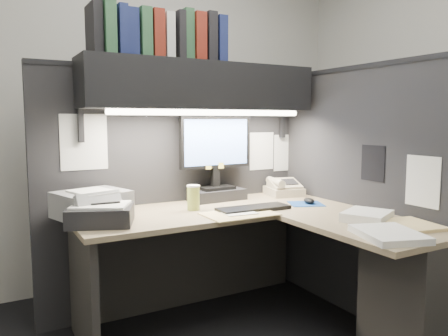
{
  "coord_description": "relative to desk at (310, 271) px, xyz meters",
  "views": [
    {
      "loc": [
        -1.15,
        -1.83,
        1.28
      ],
      "look_at": [
        0.16,
        0.51,
        0.99
      ],
      "focal_mm": 35.0,
      "sensor_mm": 36.0,
      "label": 1
    }
  ],
  "objects": [
    {
      "name": "mouse",
      "position": [
        0.3,
        0.38,
        0.31
      ],
      "size": [
        0.09,
        0.11,
        0.04
      ],
      "primitive_type": "ellipsoid",
      "rotation": [
        0.0,
        0.0,
        -0.26
      ],
      "color": "black",
      "rests_on": "mousepad"
    },
    {
      "name": "task_light_tube",
      "position": [
        -0.3,
        0.61,
        0.89
      ],
      "size": [
        1.32,
        0.04,
        0.04
      ],
      "primitive_type": "cylinder",
      "rotation": [
        0.0,
        1.57,
        0.0
      ],
      "color": "white",
      "rests_on": "overhead_shelf"
    },
    {
      "name": "telephone",
      "position": [
        0.36,
        0.74,
        0.34
      ],
      "size": [
        0.28,
        0.29,
        0.1
      ],
      "primitive_type": "cube",
      "rotation": [
        0.0,
        0.0,
        -0.21
      ],
      "color": "#C1B294",
      "rests_on": "desk"
    },
    {
      "name": "coffee_cup",
      "position": [
        -0.45,
        0.58,
        0.36
      ],
      "size": [
        0.09,
        0.09,
        0.14
      ],
      "primitive_type": "cylinder",
      "rotation": [
        0.0,
        0.0,
        -0.2
      ],
      "color": "#B2BA4A",
      "rests_on": "desk"
    },
    {
      "name": "pinned_papers",
      "position": [
        -0.0,
        0.56,
        0.61
      ],
      "size": [
        1.76,
        1.31,
        0.51
      ],
      "color": "white",
      "rests_on": "partition_back"
    },
    {
      "name": "partition_back",
      "position": [
        -0.4,
        0.93,
        0.36
      ],
      "size": [
        1.9,
        0.06,
        1.6
      ],
      "primitive_type": "cube",
      "color": "black",
      "rests_on": "floor"
    },
    {
      "name": "printer",
      "position": [
        -1.04,
        0.69,
        0.36
      ],
      "size": [
        0.45,
        0.41,
        0.15
      ],
      "primitive_type": "cube",
      "rotation": [
        0.0,
        0.0,
        0.3
      ],
      "color": "gray",
      "rests_on": "desk"
    },
    {
      "name": "mousepad",
      "position": [
        0.28,
        0.39,
        0.29
      ],
      "size": [
        0.27,
        0.26,
        0.0
      ],
      "primitive_type": "cube",
      "rotation": [
        0.0,
        0.0,
        -0.42
      ],
      "color": "navy",
      "rests_on": "desk"
    },
    {
      "name": "keyboard",
      "position": [
        -0.13,
        0.39,
        0.3
      ],
      "size": [
        0.47,
        0.17,
        0.02
      ],
      "primitive_type": "cube",
      "rotation": [
        0.0,
        0.0,
        -0.03
      ],
      "color": "black",
      "rests_on": "desk"
    },
    {
      "name": "monitor",
      "position": [
        -0.16,
        0.82,
        0.52
      ],
      "size": [
        0.54,
        0.25,
        0.58
      ],
      "rotation": [
        0.0,
        0.0,
        0.04
      ],
      "color": "black",
      "rests_on": "desk"
    },
    {
      "name": "open_folder",
      "position": [
        -0.27,
        0.32,
        0.29
      ],
      "size": [
        0.42,
        0.27,
        0.01
      ],
      "primitive_type": "cube",
      "rotation": [
        0.0,
        0.0,
        -0.0
      ],
      "color": "#DABF7A",
      "rests_on": "desk"
    },
    {
      "name": "paper_stack_a",
      "position": [
        0.27,
        -0.15,
        0.31
      ],
      "size": [
        0.33,
        0.32,
        0.05
      ],
      "primitive_type": "cube",
      "rotation": [
        0.0,
        0.0,
        0.44
      ],
      "color": "white",
      "rests_on": "desk"
    },
    {
      "name": "desk",
      "position": [
        0.0,
        0.0,
        0.0
      ],
      "size": [
        1.7,
        1.53,
        0.73
      ],
      "color": "#8E7B5A",
      "rests_on": "floor"
    },
    {
      "name": "notebook_stack",
      "position": [
        -1.03,
        0.48,
        0.34
      ],
      "size": [
        0.41,
        0.38,
        0.1
      ],
      "primitive_type": "cube",
      "rotation": [
        0.0,
        0.0,
        -0.38
      ],
      "color": "black",
      "rests_on": "desk"
    },
    {
      "name": "partition_right",
      "position": [
        0.55,
        0.18,
        0.36
      ],
      "size": [
        0.06,
        1.5,
        1.6
      ],
      "primitive_type": "cube",
      "color": "black",
      "rests_on": "floor"
    },
    {
      "name": "manila_stack",
      "position": [
        0.38,
        -0.36,
        0.3
      ],
      "size": [
        0.27,
        0.32,
        0.02
      ],
      "primitive_type": "cube",
      "rotation": [
        0.0,
        0.0,
        -0.19
      ],
      "color": "#DABF7A",
      "rests_on": "desk"
    },
    {
      "name": "wall_back",
      "position": [
        -0.43,
        1.5,
        0.91
      ],
      "size": [
        3.5,
        0.04,
        2.7
      ],
      "primitive_type": "cube",
      "color": "#B8B7AF",
      "rests_on": "floor"
    },
    {
      "name": "overhead_shelf",
      "position": [
        -0.3,
        0.75,
        1.06
      ],
      "size": [
        1.55,
        0.34,
        0.3
      ],
      "primitive_type": "cube",
      "color": "black",
      "rests_on": "partition_back"
    },
    {
      "name": "binder_row",
      "position": [
        -0.59,
        0.75,
        1.35
      ],
      "size": [
        0.83,
        0.25,
        0.31
      ],
      "color": "black",
      "rests_on": "overhead_shelf"
    },
    {
      "name": "paper_stack_b",
      "position": [
        0.09,
        -0.45,
        0.3
      ],
      "size": [
        0.35,
        0.39,
        0.03
      ],
      "primitive_type": "cube",
      "rotation": [
        0.0,
        0.0,
        -0.32
      ],
      "color": "white",
      "rests_on": "desk"
    }
  ]
}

